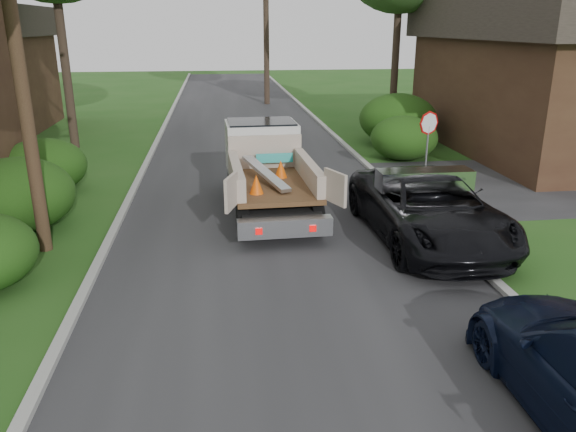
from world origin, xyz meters
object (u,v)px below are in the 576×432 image
at_px(utility_pole, 12,16).
at_px(house_right, 571,73).
at_px(stop_sign, 428,133).
at_px(flatbed_truck, 266,162).
at_px(black_pickup, 428,208).

distance_m(utility_pole, house_right, 20.66).
relative_size(stop_sign, flatbed_truck, 0.41).
bearing_deg(house_right, utility_pole, -153.99).
relative_size(house_right, black_pickup, 2.21).
relative_size(stop_sign, utility_pole, 0.25).
relative_size(utility_pole, house_right, 0.77).
bearing_deg(black_pickup, stop_sign, 69.58).
relative_size(utility_pole, flatbed_truck, 1.66).
xyz_separation_m(flatbed_truck, black_pickup, (3.63, -3.55, -0.41)).
xyz_separation_m(stop_sign, black_pickup, (-1.60, -4.50, -0.96)).
bearing_deg(utility_pole, stop_sign, 20.62).
distance_m(stop_sign, utility_pole, 11.91).
bearing_deg(utility_pole, flatbed_truck, 29.32).
xyz_separation_m(stop_sign, flatbed_truck, (-5.23, -0.95, -0.55)).
xyz_separation_m(house_right, flatbed_truck, (-13.03, -5.95, -1.93)).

